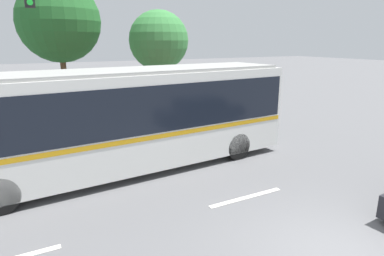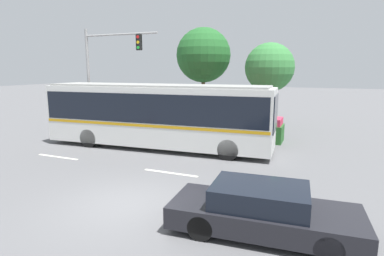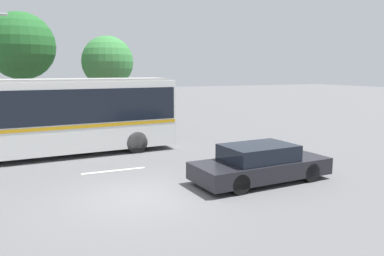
# 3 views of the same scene
# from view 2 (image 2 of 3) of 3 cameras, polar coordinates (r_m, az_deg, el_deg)

# --- Properties ---
(ground_plane) EXTENTS (140.00, 140.00, 0.00)m
(ground_plane) POSITION_cam_2_polar(r_m,az_deg,el_deg) (10.41, -11.74, -13.33)
(ground_plane) COLOR #5B5B5E
(city_bus) EXTENTS (12.42, 3.31, 3.40)m
(city_bus) POSITION_cam_2_polar(r_m,az_deg,el_deg) (16.84, -6.41, 2.87)
(city_bus) COLOR silver
(city_bus) RESTS_ON ground
(sedan_foreground) EXTENTS (4.92, 2.20, 1.29)m
(sedan_foreground) POSITION_cam_2_polar(r_m,az_deg,el_deg) (8.53, 12.69, -14.44)
(sedan_foreground) COLOR black
(sedan_foreground) RESTS_ON ground
(traffic_light_pole) EXTENTS (5.19, 0.24, 6.67)m
(traffic_light_pole) POSITION_cam_2_polar(r_m,az_deg,el_deg) (20.77, -15.81, 10.71)
(traffic_light_pole) COLOR gray
(traffic_light_pole) RESTS_ON ground
(flowering_hedge) EXTENTS (9.36, 1.50, 1.41)m
(flowering_hedge) POSITION_cam_2_polar(r_m,az_deg,el_deg) (19.84, 2.65, 0.48)
(flowering_hedge) COLOR #286028
(flowering_hedge) RESTS_ON ground
(street_tree_left) EXTENTS (4.09, 4.09, 7.27)m
(street_tree_left) POSITION_cam_2_polar(r_m,az_deg,el_deg) (24.30, 2.09, 13.04)
(street_tree_left) COLOR brown
(street_tree_left) RESTS_ON ground
(street_tree_centre) EXTENTS (3.31, 3.31, 5.97)m
(street_tree_centre) POSITION_cam_2_polar(r_m,az_deg,el_deg) (22.27, 13.90, 10.59)
(street_tree_centre) COLOR brown
(street_tree_centre) RESTS_ON ground
(lane_stripe_near) EXTENTS (2.40, 0.16, 0.01)m
(lane_stripe_near) POSITION_cam_2_polar(r_m,az_deg,el_deg) (13.01, -3.89, -8.15)
(lane_stripe_near) COLOR silver
(lane_stripe_near) RESTS_ON ground
(lane_stripe_mid) EXTENTS (2.40, 0.16, 0.01)m
(lane_stripe_mid) POSITION_cam_2_polar(r_m,az_deg,el_deg) (16.59, -23.17, -4.85)
(lane_stripe_mid) COLOR silver
(lane_stripe_mid) RESTS_ON ground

